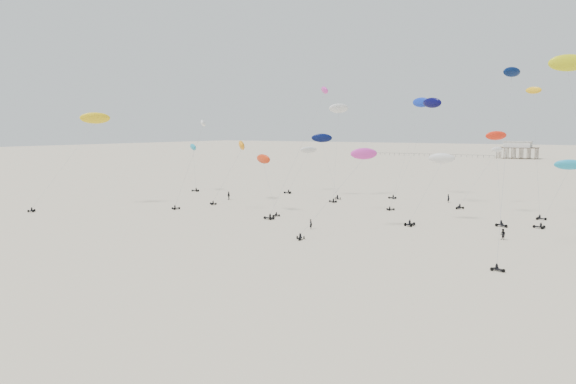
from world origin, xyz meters
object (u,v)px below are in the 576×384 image
Objects in this scene: pavilion_main at (518,151)px; rig_0 at (265,167)px; rig_9 at (304,159)px; rig_4 at (353,168)px; spectator_0 at (311,229)px.

rig_0 is (-7.37, -242.68, 5.04)m from pavilion_main.
pavilion_main is 206.34m from rig_9.
rig_9 is at bearing -95.53° from pavilion_main.
rig_0 is at bearing 179.30° from rig_9.
rig_9 is at bearing -63.23° from rig_0.
rig_4 is 9.56× the size of spectator_0.
rig_9 is (-36.13, 46.17, -1.64)m from rig_4.
rig_9 is (-12.52, 37.35, -0.47)m from rig_0.
rig_0 is 25.22m from rig_4.
rig_4 is at bearing -161.18° from rig_9.
rig_0 is at bearing -41.25° from rig_4.
pavilion_main is at bearing -107.08° from rig_4.
rig_0 is 39.39m from rig_9.
pavilion_main is 1.67× the size of rig_0.
pavilion_main is 255.00m from spectator_0.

